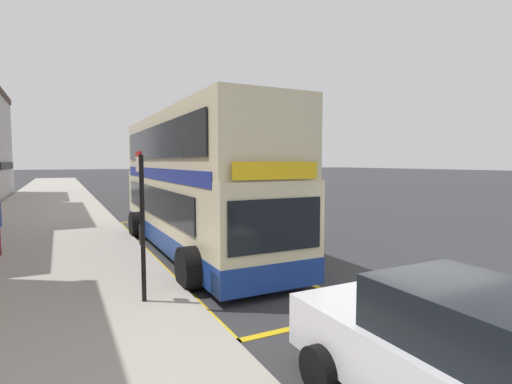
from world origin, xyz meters
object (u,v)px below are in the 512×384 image
object	(u,v)px
bus_stop_sign	(142,215)
double_decker_bus	(195,187)
parked_car_teal_kerbside	(251,194)
parked_car_white_across	(468,362)

from	to	relation	value
bus_stop_sign	double_decker_bus	bearing A→B (deg)	60.28
parked_car_teal_kerbside	parked_car_white_across	bearing A→B (deg)	-112.49
double_decker_bus	bus_stop_sign	xyz separation A→B (m)	(-2.50, -4.38, -0.21)
double_decker_bus	parked_car_white_across	size ratio (longest dim) A/B	2.55
parked_car_teal_kerbside	parked_car_white_across	size ratio (longest dim) A/B	1.00
double_decker_bus	bus_stop_sign	bearing A→B (deg)	-119.72
bus_stop_sign	parked_car_white_across	bearing A→B (deg)	-66.15
double_decker_bus	parked_car_teal_kerbside	xyz separation A→B (m)	(7.19, 10.50, -1.26)
double_decker_bus	bus_stop_sign	world-z (taller)	double_decker_bus
bus_stop_sign	parked_car_teal_kerbside	distance (m)	17.78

